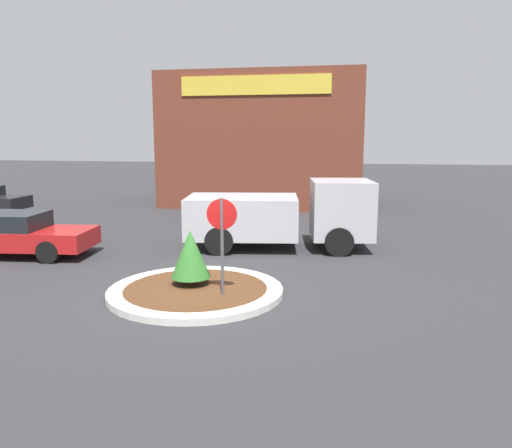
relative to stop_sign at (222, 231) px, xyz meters
The scene contains 7 objects.
ground_plane 1.79m from the stop_sign, 153.10° to the left, with size 120.00×120.00×0.00m, color #2D2D30.
traffic_island 1.72m from the stop_sign, 153.10° to the left, with size 4.02×4.02×0.15m.
stop_sign is the anchor object (origin of this frame).
island_shrub 1.33m from the stop_sign, 145.65° to the left, with size 0.93×0.93×1.30m.
utility_truck 5.66m from the stop_sign, 84.24° to the left, with size 6.19×3.14×2.22m.
storefront_building 16.75m from the stop_sign, 96.64° to the left, with size 10.26×6.07×6.81m.
parked_sedan_red 8.04m from the stop_sign, 158.09° to the left, with size 4.94×2.31×1.33m.
Camera 1 is at (3.46, -10.61, 3.57)m, focal length 35.00 mm.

